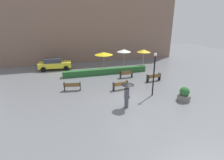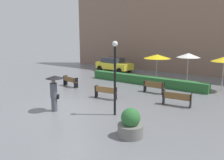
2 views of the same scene
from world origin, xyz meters
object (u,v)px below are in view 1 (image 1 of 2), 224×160
at_px(patio_umbrella_white, 124,51).
at_px(bench_mid_center, 121,85).
at_px(patio_umbrella_yellow, 104,54).
at_px(bench_far_left, 72,86).
at_px(patio_umbrella_yellow_far, 144,51).
at_px(planter_pot, 184,95).
at_px(bench_far_right, 154,77).
at_px(pedestrian_with_umbrella, 127,92).
at_px(parked_car, 55,64).
at_px(bench_back_row, 126,74).
at_px(lamp_post, 154,70).

bearing_deg(patio_umbrella_white, bench_mid_center, -112.52).
bearing_deg(patio_umbrella_white, patio_umbrella_yellow, 178.20).
height_order(patio_umbrella_yellow, patio_umbrella_white, patio_umbrella_white).
distance_m(bench_far_left, patio_umbrella_yellow_far, 11.83).
bearing_deg(patio_umbrella_yellow, planter_pot, -69.58).
xyz_separation_m(bench_mid_center, bench_far_left, (-4.48, 1.10, -0.01)).
bearing_deg(bench_far_right, bench_far_left, -178.73).
relative_size(pedestrian_with_umbrella, patio_umbrella_yellow_far, 0.78).
xyz_separation_m(bench_far_right, patio_umbrella_yellow, (-4.15, 5.94, 1.75)).
height_order(bench_mid_center, pedestrian_with_umbrella, pedestrian_with_umbrella).
bearing_deg(planter_pot, pedestrian_with_umbrella, 177.09).
distance_m(bench_far_left, patio_umbrella_yellow, 7.90).
height_order(bench_mid_center, parked_car, parked_car).
bearing_deg(bench_far_right, patio_umbrella_yellow_far, 75.96).
xyz_separation_m(bench_far_right, pedestrian_with_umbrella, (-5.06, -4.86, 0.82)).
xyz_separation_m(bench_back_row, pedestrian_with_umbrella, (-2.59, -6.84, 0.81)).
bearing_deg(lamp_post, planter_pot, -40.11).
bearing_deg(bench_mid_center, pedestrian_with_umbrella, -101.61).
xyz_separation_m(bench_far_left, parked_car, (-1.63, 8.29, 0.34)).
distance_m(lamp_post, patio_umbrella_yellow_far, 9.57).
height_order(planter_pot, lamp_post, lamp_post).
bearing_deg(bench_far_left, bench_far_right, 1.27).
bearing_deg(bench_far_right, bench_back_row, 141.28).
bearing_deg(planter_pot, patio_umbrella_yellow, 110.42).
xyz_separation_m(bench_mid_center, parked_car, (-6.11, 9.39, 0.33)).
bearing_deg(parked_car, planter_pot, -51.76).
height_order(bench_far_left, pedestrian_with_umbrella, pedestrian_with_umbrella).
distance_m(bench_far_right, patio_umbrella_white, 6.34).
relative_size(patio_umbrella_yellow, patio_umbrella_white, 0.90).
height_order(bench_back_row, patio_umbrella_yellow, patio_umbrella_yellow).
bearing_deg(lamp_post, pedestrian_with_umbrella, -154.45).
xyz_separation_m(bench_far_right, lamp_post, (-2.05, -3.42, 1.88)).
bearing_deg(lamp_post, bench_far_left, 154.53).
bearing_deg(bench_back_row, parked_car, 142.50).
bearing_deg(bench_mid_center, parked_car, 123.06).
height_order(bench_far_right, pedestrian_with_umbrella, pedestrian_with_umbrella).
bearing_deg(bench_back_row, pedestrian_with_umbrella, -110.74).
relative_size(bench_mid_center, planter_pot, 1.31).
relative_size(lamp_post, patio_umbrella_yellow_far, 1.51).
bearing_deg(patio_umbrella_yellow, bench_back_row, -67.05).
distance_m(patio_umbrella_yellow, parked_car, 6.79).
height_order(bench_mid_center, planter_pot, planter_pot).
bearing_deg(patio_umbrella_yellow, bench_mid_center, -91.41).
xyz_separation_m(bench_far_right, planter_pot, (-0.03, -5.11, 0.04)).
bearing_deg(patio_umbrella_yellow, patio_umbrella_white, -1.80).
distance_m(lamp_post, parked_car, 14.33).
xyz_separation_m(pedestrian_with_umbrella, patio_umbrella_white, (3.70, 10.71, 1.18)).
xyz_separation_m(bench_mid_center, patio_umbrella_yellow, (0.18, 7.24, 1.74)).
relative_size(bench_far_right, patio_umbrella_white, 0.65).
bearing_deg(bench_mid_center, bench_far_left, 166.21).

